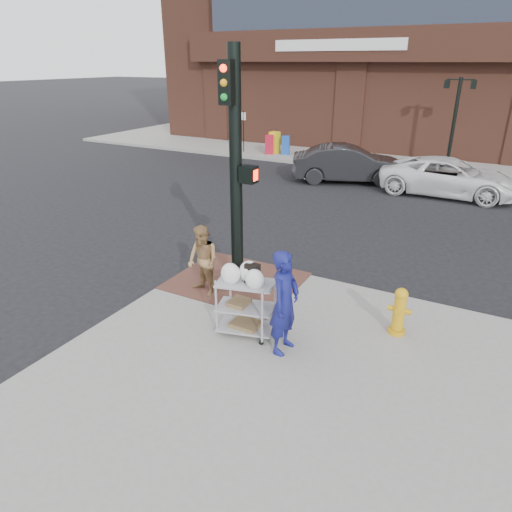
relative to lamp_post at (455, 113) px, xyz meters
The scene contains 14 objects.
ground 16.34m from the lamp_post, 97.13° to the right, with size 220.00×220.00×0.00m, color black.
brick_curb_ramp 15.52m from the lamp_post, 99.77° to the right, with size 2.80×2.40×0.01m, color brown.
lamp_post is the anchor object (origin of this frame).
parking_sign 10.64m from the lamp_post, behind, with size 0.05×0.05×2.20m, color black.
traffic_signal_pole 15.43m from the lamp_post, 99.24° to the right, with size 0.61×0.51×5.00m.
woman_blue 17.11m from the lamp_post, 91.65° to the right, with size 0.68×0.45×1.87m, color navy.
pedestrian_tan 16.30m from the lamp_post, 100.35° to the right, with size 0.75×0.58×1.54m, color olive.
sedan_dark 5.81m from the lamp_post, 129.10° to the right, with size 1.64×4.71×1.55m, color black.
minivan_white 4.90m from the lamp_post, 82.37° to the right, with size 2.33×5.06×1.41m, color white.
utility_cart 17.03m from the lamp_post, 94.53° to the right, with size 1.13×0.80×1.41m.
fire_hydrant 15.73m from the lamp_post, 85.80° to the right, with size 0.44×0.31×0.93m.
newsbox_red 9.23m from the lamp_post, behind, with size 0.43×0.39×1.02m, color red.
newsbox_yellow 9.02m from the lamp_post, behind, with size 0.48×0.44×1.14m, color yellow.
newsbox_blue 8.39m from the lamp_post, behind, with size 0.41×0.37×0.97m, color #1B4CB1.
Camera 1 is at (4.29, -7.18, 4.84)m, focal length 32.00 mm.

